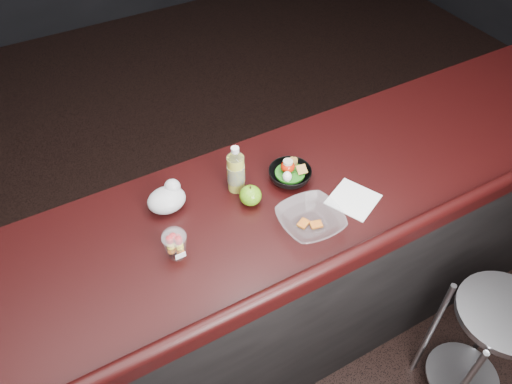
% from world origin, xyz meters
% --- Properties ---
extents(room_shell, '(8.00, 8.00, 8.00)m').
position_xyz_m(room_shell, '(0.00, 0.00, 1.83)').
color(room_shell, black).
rests_on(room_shell, ground).
extents(counter, '(4.06, 0.71, 1.02)m').
position_xyz_m(counter, '(0.00, 0.30, 0.51)').
color(counter, black).
rests_on(counter, ground).
extents(stool_right, '(0.47, 0.47, 0.73)m').
position_xyz_m(stool_right, '(0.71, -0.37, 0.53)').
color(stool_right, '#AAAAAF').
rests_on(stool_right, ground).
extents(lemonade_bottle, '(0.07, 0.07, 0.20)m').
position_xyz_m(lemonade_bottle, '(0.01, 0.42, 1.10)').
color(lemonade_bottle, gold).
rests_on(lemonade_bottle, counter).
extents(fruit_cup, '(0.08, 0.08, 0.12)m').
position_xyz_m(fruit_cup, '(-0.30, 0.24, 1.08)').
color(fruit_cup, white).
rests_on(fruit_cup, counter).
extents(green_apple, '(0.08, 0.08, 0.08)m').
position_xyz_m(green_apple, '(0.02, 0.33, 1.06)').
color(green_apple, '#3C7C0E').
rests_on(green_apple, counter).
extents(plastic_bag, '(0.14, 0.11, 0.10)m').
position_xyz_m(plastic_bag, '(-0.25, 0.46, 1.07)').
color(plastic_bag, silver).
rests_on(plastic_bag, counter).
extents(snack_bowl, '(0.19, 0.19, 0.09)m').
position_xyz_m(snack_bowl, '(0.21, 0.36, 1.05)').
color(snack_bowl, black).
rests_on(snack_bowl, counter).
extents(takeout_bowl, '(0.23, 0.23, 0.05)m').
position_xyz_m(takeout_bowl, '(0.15, 0.13, 1.05)').
color(takeout_bowl, silver).
rests_on(takeout_bowl, counter).
extents(paper_napkin, '(0.21, 0.21, 0.00)m').
position_xyz_m(paper_napkin, '(0.36, 0.16, 1.02)').
color(paper_napkin, white).
rests_on(paper_napkin, counter).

